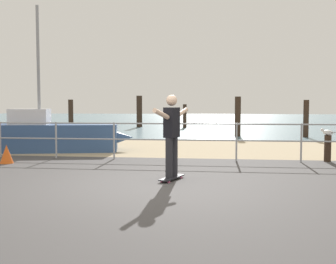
# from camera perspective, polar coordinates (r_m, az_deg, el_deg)

# --- Properties ---
(ground_plane) EXTENTS (24.00, 10.00, 0.04)m
(ground_plane) POSITION_cam_1_polar(r_m,az_deg,el_deg) (6.71, -5.27, -9.40)
(ground_plane) COLOR #474444
(ground_plane) RESTS_ON ground
(beach_strip) EXTENTS (24.00, 6.00, 0.04)m
(beach_strip) POSITION_cam_1_polar(r_m,az_deg,el_deg) (14.53, 1.48, -2.22)
(beach_strip) COLOR tan
(beach_strip) RESTS_ON ground
(sea_surface) EXTENTS (72.00, 50.00, 0.04)m
(sea_surface) POSITION_cam_1_polar(r_m,az_deg,el_deg) (42.43, 5.16, 1.76)
(sea_surface) COLOR slate
(sea_surface) RESTS_ON ground
(railing_fence) EXTENTS (13.55, 0.05, 1.05)m
(railing_fence) POSITION_cam_1_polar(r_m,az_deg,el_deg) (11.38, -7.61, -0.39)
(railing_fence) COLOR #9EA0A5
(railing_fence) RESTS_ON ground
(sailboat) EXTENTS (5.07, 2.34, 4.72)m
(sailboat) POSITION_cam_1_polar(r_m,az_deg,el_deg) (13.79, -15.72, -0.52)
(sailboat) COLOR #335184
(sailboat) RESTS_ON ground
(skateboard) EXTENTS (0.46, 0.82, 0.08)m
(skateboard) POSITION_cam_1_polar(r_m,az_deg,el_deg) (8.22, 0.52, -6.45)
(skateboard) COLOR black
(skateboard) RESTS_ON ground
(skateboarder) EXTENTS (0.57, 1.39, 1.65)m
(skateboarder) POSITION_cam_1_polar(r_m,az_deg,el_deg) (8.10, 0.52, 0.18)
(skateboarder) COLOR #26262B
(skateboarder) RESTS_ON skateboard
(bollard_short) EXTENTS (0.18, 0.18, 0.73)m
(bollard_short) POSITION_cam_1_polar(r_m,az_deg,el_deg) (11.63, 21.53, -2.21)
(bollard_short) COLOR #332319
(bollard_short) RESTS_ON ground
(seagull) EXTENTS (0.32, 0.43, 0.18)m
(seagull) POSITION_cam_1_polar(r_m,az_deg,el_deg) (11.60, 21.52, -0.03)
(seagull) COLOR white
(seagull) RESTS_ON bollard_short
(groyne_post_0) EXTENTS (0.28, 0.28, 1.84)m
(groyne_post_0) POSITION_cam_1_polar(r_m,az_deg,el_deg) (24.11, -13.50, 2.28)
(groyne_post_0) COLOR #332319
(groyne_post_0) RESTS_ON ground
(groyne_post_1) EXTENTS (0.38, 0.38, 2.15)m
(groyne_post_1) POSITION_cam_1_polar(r_m,az_deg,el_deg) (27.66, -4.05, 2.89)
(groyne_post_1) COLOR #332319
(groyne_post_1) RESTS_ON ground
(groyne_post_2) EXTENTS (0.24, 0.24, 1.57)m
(groyne_post_2) POSITION_cam_1_polar(r_m,az_deg,el_deg) (26.85, 2.37, 2.25)
(groyne_post_2) COLOR #332319
(groyne_post_2) RESTS_ON ground
(groyne_post_3) EXTENTS (0.29, 0.29, 1.93)m
(groyne_post_3) POSITION_cam_1_polar(r_m,az_deg,el_deg) (19.79, 9.78, 2.14)
(groyne_post_3) COLOR #332319
(groyne_post_3) RESTS_ON ground
(groyne_post_4) EXTENTS (0.25, 0.25, 1.76)m
(groyne_post_4) POSITION_cam_1_polar(r_m,az_deg,el_deg) (19.96, 18.84, 1.77)
(groyne_post_4) COLOR #332319
(groyne_post_4) RESTS_ON ground
(traffic_cone) EXTENTS (0.36, 0.36, 0.50)m
(traffic_cone) POSITION_cam_1_polar(r_m,az_deg,el_deg) (11.32, -21.75, -2.95)
(traffic_cone) COLOR #E55919
(traffic_cone) RESTS_ON ground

